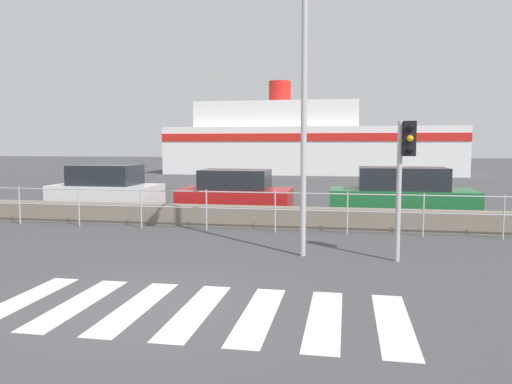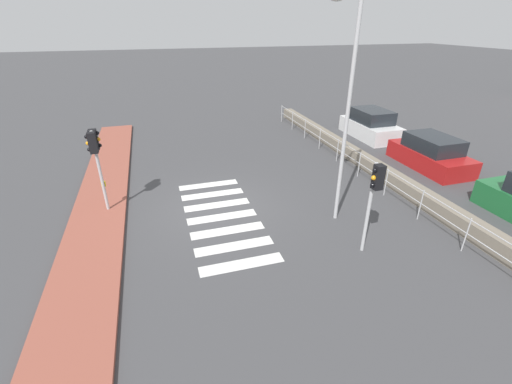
{
  "view_description": "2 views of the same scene",
  "coord_description": "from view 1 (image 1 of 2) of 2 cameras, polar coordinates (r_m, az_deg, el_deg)",
  "views": [
    {
      "loc": [
        2.79,
        -6.56,
        2.34
      ],
      "look_at": [
        1.23,
        2.0,
        1.5
      ],
      "focal_mm": 35.0,
      "sensor_mm": 36.0,
      "label": 1
    },
    {
      "loc": [
        10.84,
        -1.83,
        6.11
      ],
      "look_at": [
        1.51,
        1.0,
        1.2
      ],
      "focal_mm": 24.0,
      "sensor_mm": 36.0,
      "label": 2
    }
  ],
  "objects": [
    {
      "name": "streetlamp",
      "position": [
        10.34,
        5.49,
        15.59
      ],
      "size": [
        0.32,
        0.99,
        6.83
      ],
      "color": "#B2B2B5",
      "rests_on": "ground_plane"
    },
    {
      "name": "seawall",
      "position": [
        14.24,
        -1.06,
        -2.79
      ],
      "size": [
        22.99,
        0.55,
        0.57
      ],
      "color": "slate",
      "rests_on": "ground_plane"
    },
    {
      "name": "parked_car_white",
      "position": [
        18.84,
        -16.76,
        0.21
      ],
      "size": [
        3.81,
        1.87,
        1.59
      ],
      "color": "silver",
      "rests_on": "ground_plane"
    },
    {
      "name": "traffic_light_far",
      "position": [
        10.2,
        16.7,
        3.63
      ],
      "size": [
        0.34,
        0.32,
        2.78
      ],
      "color": "#B2B2B5",
      "rests_on": "ground_plane"
    },
    {
      "name": "ferry_boat",
      "position": [
        41.12,
        5.7,
        5.57
      ],
      "size": [
        22.56,
        8.6,
        7.43
      ],
      "color": "white",
      "rests_on": "ground_plane"
    },
    {
      "name": "crosswalk",
      "position": [
        7.26,
        -6.91,
        -13.29
      ],
      "size": [
        5.85,
        2.4,
        0.01
      ],
      "color": "silver",
      "rests_on": "ground_plane"
    },
    {
      "name": "parked_car_red",
      "position": [
        17.2,
        -2.38,
        -0.22
      ],
      "size": [
        3.83,
        1.83,
        1.46
      ],
      "color": "#B21919",
      "rests_on": "ground_plane"
    },
    {
      "name": "ground_plane",
      "position": [
        7.5,
        -12.36,
        -12.8
      ],
      "size": [
        160.0,
        160.0,
        0.0
      ],
      "primitive_type": "plane",
      "color": "#424244"
    },
    {
      "name": "harbor_fence",
      "position": [
        13.34,
        -1.81,
        -1.4
      ],
      "size": [
        20.73,
        0.04,
        1.11
      ],
      "color": "#B2B2B5",
      "rests_on": "ground_plane"
    },
    {
      "name": "parked_car_green",
      "position": [
        16.87,
        16.33,
        -0.37
      ],
      "size": [
        4.58,
        1.86,
        1.59
      ],
      "color": "#1E6633",
      "rests_on": "ground_plane"
    }
  ]
}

